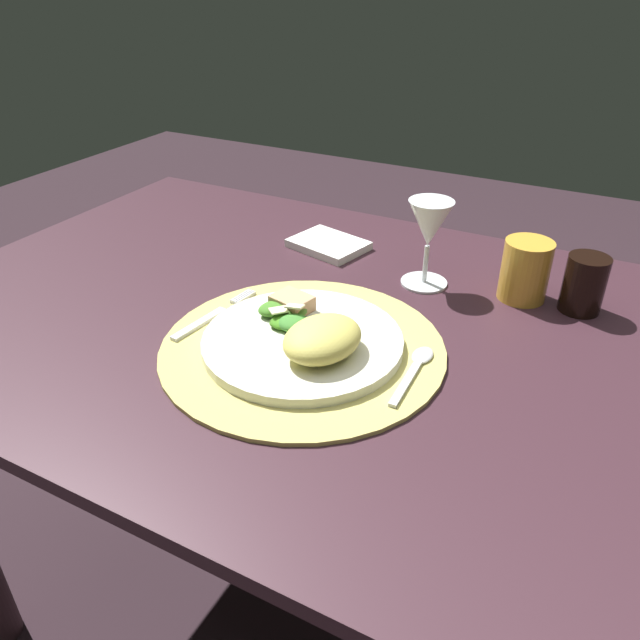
{
  "coord_description": "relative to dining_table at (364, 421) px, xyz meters",
  "views": [
    {
      "loc": [
        0.29,
        -0.69,
        1.17
      ],
      "look_at": [
        -0.06,
        -0.04,
        0.73
      ],
      "focal_mm": 34.46,
      "sensor_mm": 36.0,
      "label": 1
    }
  ],
  "objects": [
    {
      "name": "fork",
      "position": [
        -0.21,
        -0.08,
        0.17
      ],
      "size": [
        0.03,
        0.17,
        0.0
      ],
      "color": "silver",
      "rests_on": "placemat"
    },
    {
      "name": "placemat",
      "position": [
        -0.06,
        -0.09,
        0.17
      ],
      "size": [
        0.38,
        0.38,
        0.01
      ],
      "primitive_type": "cylinder",
      "color": "tan",
      "rests_on": "dining_table"
    },
    {
      "name": "ground_plane",
      "position": [
        0.0,
        0.0,
        -0.55
      ],
      "size": [
        6.0,
        6.0,
        0.0
      ],
      "primitive_type": "plane",
      "color": "#2B1C23"
    },
    {
      "name": "spoon",
      "position": [
        0.09,
        -0.06,
        0.17
      ],
      "size": [
        0.03,
        0.14,
        0.01
      ],
      "color": "silver",
      "rests_on": "placemat"
    },
    {
      "name": "dinner_plate",
      "position": [
        -0.06,
        -0.09,
        0.18
      ],
      "size": [
        0.27,
        0.27,
        0.01
      ],
      "primitive_type": "cylinder",
      "color": "silver",
      "rests_on": "placemat"
    },
    {
      "name": "salad_greens",
      "position": [
        -0.1,
        -0.06,
        0.19
      ],
      "size": [
        0.1,
        0.09,
        0.03
      ],
      "color": "#3A7B2B",
      "rests_on": "dinner_plate"
    },
    {
      "name": "napkin",
      "position": [
        -0.18,
        0.23,
        0.17
      ],
      "size": [
        0.15,
        0.12,
        0.01
      ],
      "primitive_type": "cube",
      "rotation": [
        0.0,
        0.0,
        -0.24
      ],
      "color": "white",
      "rests_on": "dining_table"
    },
    {
      "name": "wine_glass",
      "position": [
        0.02,
        0.17,
        0.26
      ],
      "size": [
        0.07,
        0.07,
        0.14
      ],
      "color": "silver",
      "rests_on": "dining_table"
    },
    {
      "name": "dining_table",
      "position": [
        0.0,
        0.0,
        0.0
      ],
      "size": [
        1.42,
        0.83,
        0.71
      ],
      "color": "#371F27",
      "rests_on": "ground"
    },
    {
      "name": "pasta_serving",
      "position": [
        -0.02,
        -0.11,
        0.21
      ],
      "size": [
        0.11,
        0.13,
        0.04
      ],
      "primitive_type": "ellipsoid",
      "rotation": [
        0.0,
        0.0,
        4.54
      ],
      "color": "#D6C75B",
      "rests_on": "dinner_plate"
    },
    {
      "name": "dark_tumbler",
      "position": [
        0.25,
        0.2,
        0.21
      ],
      "size": [
        0.06,
        0.06,
        0.09
      ],
      "primitive_type": "cylinder",
      "color": "black",
      "rests_on": "dining_table"
    },
    {
      "name": "amber_tumbler",
      "position": [
        0.17,
        0.2,
        0.21
      ],
      "size": [
        0.07,
        0.07,
        0.09
      ],
      "primitive_type": "cylinder",
      "color": "gold",
      "rests_on": "dining_table"
    },
    {
      "name": "bread_piece",
      "position": [
        -0.11,
        -0.03,
        0.2
      ],
      "size": [
        0.06,
        0.05,
        0.02
      ],
      "primitive_type": "cube",
      "rotation": [
        0.0,
        0.0,
        6.05
      ],
      "color": "tan",
      "rests_on": "dinner_plate"
    }
  ]
}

